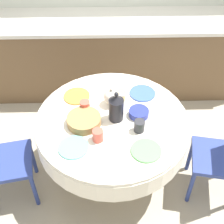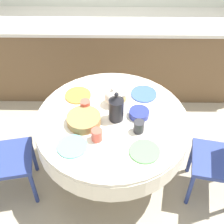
% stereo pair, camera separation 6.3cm
% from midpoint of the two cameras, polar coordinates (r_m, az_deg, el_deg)
% --- Properties ---
extents(ground_plane, '(12.00, 12.00, 0.00)m').
position_cam_midpoint_polar(ground_plane, '(3.09, -0.59, -11.09)').
color(ground_plane, '#9E937F').
extents(kitchen_counter, '(3.24, 0.64, 0.92)m').
position_cam_midpoint_polar(kitchen_counter, '(3.73, -0.97, 10.25)').
color(kitchen_counter, brown).
rests_on(kitchen_counter, ground_plane).
extents(dining_table, '(1.25, 1.25, 0.74)m').
position_cam_midpoint_polar(dining_table, '(2.61, -0.69, -3.27)').
color(dining_table, tan).
rests_on(dining_table, ground_plane).
extents(plate_near_left, '(0.23, 0.23, 0.01)m').
position_cam_midpoint_polar(plate_near_left, '(2.33, -7.83, -6.44)').
color(plate_near_left, '#60BCB7').
rests_on(plate_near_left, dining_table).
extents(cup_near_left, '(0.08, 0.08, 0.10)m').
position_cam_midpoint_polar(cup_near_left, '(2.33, -3.37, -4.29)').
color(cup_near_left, '#CC4C3D').
rests_on(cup_near_left, dining_table).
extents(plate_near_right, '(0.23, 0.23, 0.01)m').
position_cam_midpoint_polar(plate_near_right, '(2.30, 5.48, -7.03)').
color(plate_near_right, '#5BA85B').
rests_on(plate_near_right, dining_table).
extents(cup_near_right, '(0.08, 0.08, 0.10)m').
position_cam_midpoint_polar(cup_near_right, '(2.40, 4.28, -2.57)').
color(cup_near_right, '#28282D').
rests_on(cup_near_right, dining_table).
extents(plate_far_left, '(0.23, 0.23, 0.01)m').
position_cam_midpoint_polar(plate_far_left, '(2.73, -7.12, 2.90)').
color(plate_far_left, orange).
rests_on(plate_far_left, dining_table).
extents(cup_far_left, '(0.08, 0.08, 0.10)m').
position_cam_midpoint_polar(cup_far_left, '(2.57, -5.67, 1.04)').
color(cup_far_left, '#CC4C3D').
rests_on(cup_far_left, dining_table).
extents(plate_far_right, '(0.23, 0.23, 0.01)m').
position_cam_midpoint_polar(plate_far_right, '(2.75, 4.94, 3.43)').
color(plate_far_right, '#3856AD').
rests_on(plate_far_right, dining_table).
extents(cup_far_right, '(0.08, 0.08, 0.10)m').
position_cam_midpoint_polar(cup_far_right, '(2.65, 0.91, 2.98)').
color(cup_far_right, '#DBB766').
rests_on(cup_far_right, dining_table).
extents(coffee_carafe, '(0.12, 0.12, 0.27)m').
position_cam_midpoint_polar(coffee_carafe, '(2.44, 0.04, 0.78)').
color(coffee_carafe, black).
rests_on(coffee_carafe, dining_table).
extents(teapot, '(0.18, 0.13, 0.18)m').
position_cam_midpoint_polar(teapot, '(2.60, -0.82, 2.78)').
color(teapot, silver).
rests_on(teapot, dining_table).
extents(bread_basket, '(0.27, 0.27, 0.07)m').
position_cam_midpoint_polar(bread_basket, '(2.47, -5.88, -1.56)').
color(bread_basket, olive).
rests_on(bread_basket, dining_table).
extents(fruit_bowl, '(0.16, 0.16, 0.05)m').
position_cam_midpoint_polar(fruit_bowl, '(2.54, 4.23, -0.17)').
color(fruit_bowl, navy).
rests_on(fruit_bowl, dining_table).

